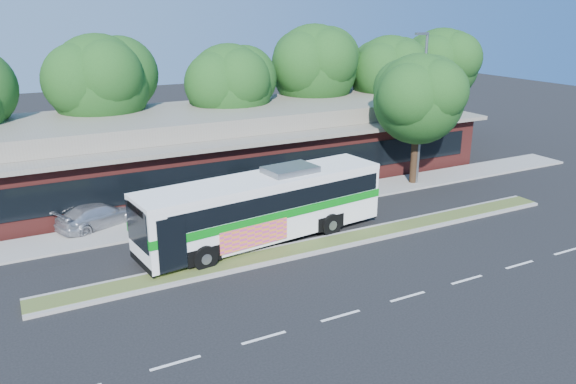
% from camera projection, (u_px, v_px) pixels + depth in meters
% --- Properties ---
extents(ground, '(120.00, 120.00, 0.00)m').
position_uv_depth(ground, '(337.00, 249.00, 25.38)').
color(ground, black).
rests_on(ground, ground).
extents(median_strip, '(26.00, 1.10, 0.15)m').
position_uv_depth(median_strip, '(330.00, 243.00, 25.86)').
color(median_strip, '#415624').
rests_on(median_strip, ground).
extents(sidewalk, '(44.00, 2.60, 0.12)m').
position_uv_depth(sidewalk, '(274.00, 206.00, 30.75)').
color(sidewalk, gray).
rests_on(sidewalk, ground).
extents(plaza_building, '(33.20, 11.20, 4.45)m').
position_uv_depth(plaza_building, '(228.00, 144.00, 35.66)').
color(plaza_building, '#5D201D').
rests_on(plaza_building, ground).
extents(lamp_post, '(0.93, 0.18, 9.07)m').
position_uv_depth(lamp_post, '(422.00, 105.00, 33.12)').
color(lamp_post, slate).
rests_on(lamp_post, ground).
extents(tree_bg_b, '(6.69, 6.00, 9.00)m').
position_uv_depth(tree_bg_b, '(106.00, 81.00, 34.17)').
color(tree_bg_b, black).
rests_on(tree_bg_b, ground).
extents(tree_bg_c, '(6.24, 5.60, 8.26)m').
position_uv_depth(tree_bg_c, '(234.00, 84.00, 37.00)').
color(tree_bg_c, black).
rests_on(tree_bg_c, ground).
extents(tree_bg_d, '(6.91, 6.20, 9.37)m').
position_uv_depth(tree_bg_d, '(318.00, 65.00, 40.70)').
color(tree_bg_d, black).
rests_on(tree_bg_d, ground).
extents(tree_bg_e, '(6.47, 5.80, 8.50)m').
position_uv_depth(tree_bg_e, '(393.00, 72.00, 42.69)').
color(tree_bg_e, black).
rests_on(tree_bg_e, ground).
extents(tree_bg_f, '(6.69, 6.00, 8.92)m').
position_uv_depth(tree_bg_f, '(444.00, 63.00, 46.08)').
color(tree_bg_f, black).
rests_on(tree_bg_f, ground).
extents(transit_bus, '(12.20, 4.01, 3.37)m').
position_uv_depth(transit_bus, '(265.00, 203.00, 25.75)').
color(transit_bus, white).
rests_on(transit_bus, ground).
extents(sedan, '(4.59, 3.21, 1.23)m').
position_uv_depth(sedan, '(99.00, 215.00, 27.79)').
color(sedan, silver).
rests_on(sedan, ground).
extents(sidewalk_tree, '(5.96, 5.34, 7.92)m').
position_uv_depth(sidewalk_tree, '(422.00, 96.00, 33.37)').
color(sidewalk_tree, black).
rests_on(sidewalk_tree, ground).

